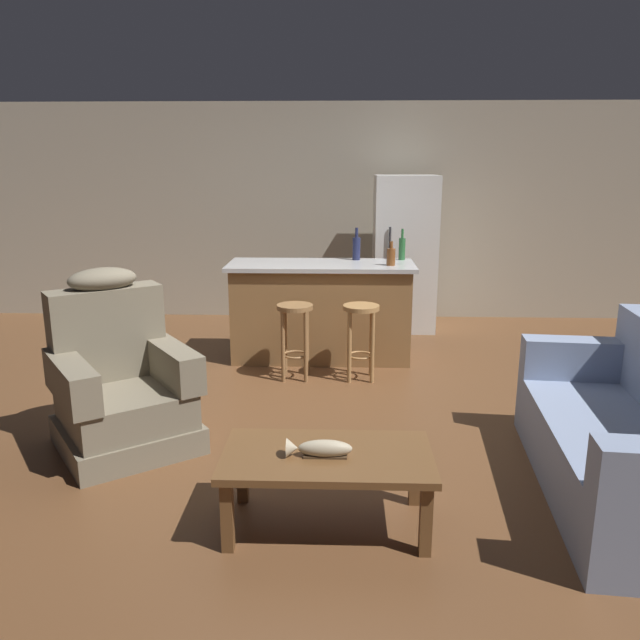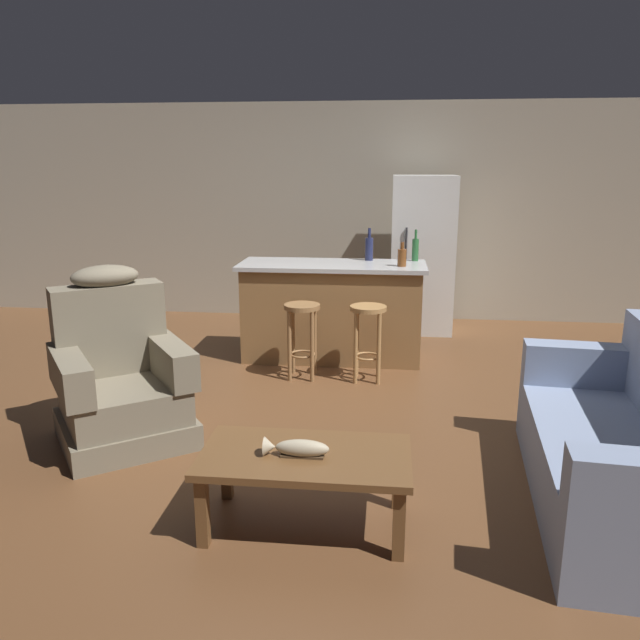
# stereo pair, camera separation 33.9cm
# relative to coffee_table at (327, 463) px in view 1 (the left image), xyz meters

# --- Properties ---
(ground_plane) EXTENTS (12.00, 12.00, 0.00)m
(ground_plane) POSITION_rel_coffee_table_xyz_m (-0.13, 1.64, -0.36)
(ground_plane) COLOR brown
(back_wall) EXTENTS (12.00, 0.05, 2.60)m
(back_wall) POSITION_rel_coffee_table_xyz_m (-0.13, 4.76, 0.94)
(back_wall) COLOR #A89E89
(back_wall) RESTS_ON ground_plane
(coffee_table) EXTENTS (1.10, 0.60, 0.42)m
(coffee_table) POSITION_rel_coffee_table_xyz_m (0.00, 0.00, 0.00)
(coffee_table) COLOR brown
(coffee_table) RESTS_ON ground_plane
(fish_figurine) EXTENTS (0.34, 0.10, 0.10)m
(fish_figurine) POSITION_rel_coffee_table_xyz_m (-0.04, -0.04, 0.10)
(fish_figurine) COLOR #4C3823
(fish_figurine) RESTS_ON coffee_table
(couch) EXTENTS (1.02, 1.97, 0.94)m
(couch) POSITION_rel_coffee_table_xyz_m (1.76, 0.39, -0.02)
(couch) COLOR #8493B2
(couch) RESTS_ON ground_plane
(recliner_near_lamp) EXTENTS (1.17, 1.17, 1.20)m
(recliner_near_lamp) POSITION_rel_coffee_table_xyz_m (-1.44, 0.98, 0.06)
(recliner_near_lamp) COLOR #756B56
(recliner_near_lamp) RESTS_ON ground_plane
(kitchen_island) EXTENTS (1.80, 0.70, 0.95)m
(kitchen_island) POSITION_rel_coffee_table_xyz_m (-0.13, 2.99, 0.11)
(kitchen_island) COLOR olive
(kitchen_island) RESTS_ON ground_plane
(bar_stool_left) EXTENTS (0.32, 0.32, 0.68)m
(bar_stool_left) POSITION_rel_coffee_table_xyz_m (-0.34, 2.36, 0.11)
(bar_stool_left) COLOR olive
(bar_stool_left) RESTS_ON ground_plane
(bar_stool_right) EXTENTS (0.32, 0.32, 0.68)m
(bar_stool_right) POSITION_rel_coffee_table_xyz_m (0.24, 2.36, 0.11)
(bar_stool_right) COLOR #A87A47
(bar_stool_right) RESTS_ON ground_plane
(refrigerator) EXTENTS (0.70, 0.69, 1.76)m
(refrigerator) POSITION_rel_coffee_table_xyz_m (0.78, 4.19, 0.52)
(refrigerator) COLOR white
(refrigerator) RESTS_ON ground_plane
(bottle_tall_green) EXTENTS (0.07, 0.07, 0.31)m
(bottle_tall_green) POSITION_rel_coffee_table_xyz_m (0.67, 3.24, 0.70)
(bottle_tall_green) COLOR #2D6B38
(bottle_tall_green) RESTS_ON kitchen_island
(bottle_short_amber) EXTENTS (0.08, 0.08, 0.32)m
(bottle_short_amber) POSITION_rel_coffee_table_xyz_m (0.21, 3.22, 0.71)
(bottle_short_amber) COLOR #23284C
(bottle_short_amber) RESTS_ON kitchen_island
(bottle_wine_dark) EXTENTS (0.08, 0.08, 0.23)m
(bottle_wine_dark) POSITION_rel_coffee_table_xyz_m (0.53, 2.88, 0.67)
(bottle_wine_dark) COLOR brown
(bottle_wine_dark) RESTS_ON kitchen_island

